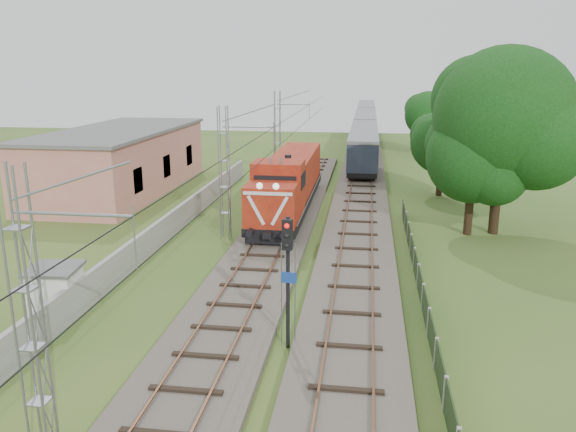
# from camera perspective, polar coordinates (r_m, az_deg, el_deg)

# --- Properties ---
(ground) EXTENTS (140.00, 140.00, 0.00)m
(ground) POSITION_cam_1_polar(r_m,az_deg,el_deg) (23.13, -6.37, -11.30)
(ground) COLOR #355821
(ground) RESTS_ON ground
(track_main) EXTENTS (4.20, 70.00, 0.45)m
(track_main) POSITION_cam_1_polar(r_m,az_deg,el_deg) (29.35, -3.01, -5.02)
(track_main) COLOR #6B6054
(track_main) RESTS_ON ground
(track_side) EXTENTS (4.20, 80.00, 0.45)m
(track_side) POSITION_cam_1_polar(r_m,az_deg,el_deg) (41.29, 7.30, 0.80)
(track_side) COLOR #6B6054
(track_side) RESTS_ON ground
(catenary) EXTENTS (3.31, 70.00, 8.00)m
(catenary) POSITION_cam_1_polar(r_m,az_deg,el_deg) (33.68, -6.41, 4.35)
(catenary) COLOR gray
(catenary) RESTS_ON ground
(boundary_wall) EXTENTS (0.25, 40.00, 1.50)m
(boundary_wall) POSITION_cam_1_polar(r_m,az_deg,el_deg) (35.47, -11.82, -0.81)
(boundary_wall) COLOR #9E9E99
(boundary_wall) RESTS_ON ground
(station_building) EXTENTS (8.40, 20.40, 5.22)m
(station_building) POSITION_cam_1_polar(r_m,az_deg,el_deg) (49.12, -16.63, 5.48)
(station_building) COLOR tan
(station_building) RESTS_ON ground
(fence) EXTENTS (0.12, 32.00, 1.20)m
(fence) POSITION_cam_1_polar(r_m,az_deg,el_deg) (25.11, 13.55, -7.96)
(fence) COLOR black
(fence) RESTS_ON ground
(locomotive) EXTENTS (3.08, 17.59, 4.47)m
(locomotive) POSITION_cam_1_polar(r_m,az_deg,el_deg) (39.67, 0.11, 3.47)
(locomotive) COLOR black
(locomotive) RESTS_ON ground
(coach_rake) EXTENTS (2.82, 62.98, 3.26)m
(coach_rake) POSITION_cam_1_polar(r_m,az_deg,el_deg) (80.78, 7.86, 9.28)
(coach_rake) COLOR black
(coach_rake) RESTS_ON ground
(signal_post) EXTENTS (0.56, 0.44, 5.08)m
(signal_post) POSITION_cam_1_polar(r_m,az_deg,el_deg) (20.12, -0.04, -4.53)
(signal_post) COLOR black
(signal_post) RESTS_ON ground
(relay_hut) EXTENTS (2.26, 2.26, 2.10)m
(relay_hut) POSITION_cam_1_polar(r_m,az_deg,el_deg) (25.78, -22.49, -7.01)
(relay_hut) COLOR silver
(relay_hut) RESTS_ON ground
(tree_a) EXTENTS (6.00, 5.71, 7.78)m
(tree_a) POSITION_cam_1_polar(r_m,az_deg,el_deg) (35.98, 18.44, 5.65)
(tree_a) COLOR #322314
(tree_a) RESTS_ON ground
(tree_b) EXTENTS (8.85, 8.43, 11.48)m
(tree_b) POSITION_cam_1_polar(r_m,az_deg,el_deg) (36.51, 21.25, 9.20)
(tree_b) COLOR #322314
(tree_b) RESTS_ON ground
(tree_c) EXTENTS (5.29, 5.04, 6.86)m
(tree_c) POSITION_cam_1_polar(r_m,az_deg,el_deg) (46.68, 15.48, 7.14)
(tree_c) COLOR #322314
(tree_c) RESTS_ON ground
(tree_d) EXTENTS (5.73, 5.46, 7.43)m
(tree_d) POSITION_cam_1_polar(r_m,az_deg,el_deg) (68.99, 14.11, 9.90)
(tree_d) COLOR #322314
(tree_d) RESTS_ON ground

